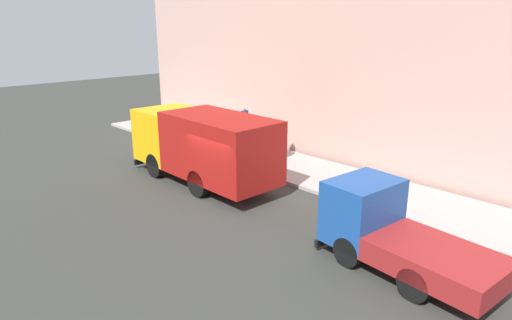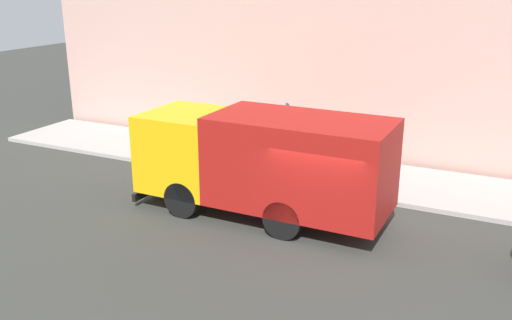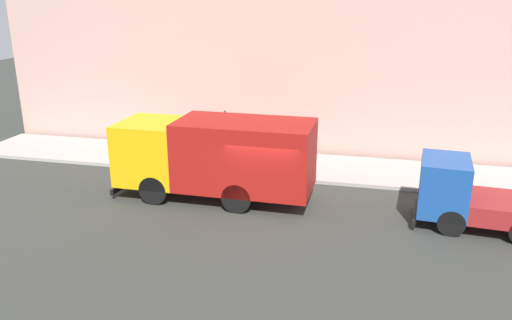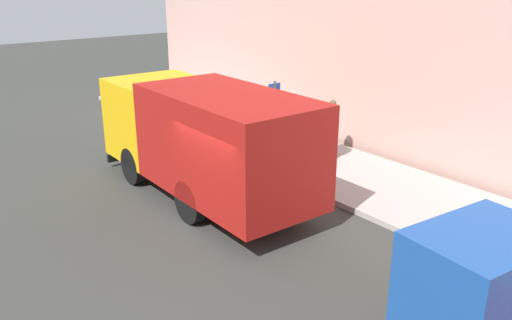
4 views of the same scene
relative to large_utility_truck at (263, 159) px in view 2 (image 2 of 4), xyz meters
The scene contains 9 objects.
ground 2.73m from the large_utility_truck, 108.57° to the right, with size 80.00×80.00×0.00m, color #353631.
sidewalk 4.89m from the large_utility_truck, 25.88° to the right, with size 3.64×30.00×0.15m, color #A9A39E.
building_facade 7.82m from the large_utility_truck, 17.28° to the right, with size 0.50×30.00×11.26m, color #CDA092.
large_utility_truck is the anchor object (origin of this frame).
pedestrian_walking 5.01m from the large_utility_truck, ahead, with size 0.51×0.51×1.78m.
pedestrian_standing 5.97m from the large_utility_truck, 24.73° to the left, with size 0.51×0.51×1.62m.
pedestrian_third 4.56m from the large_utility_truck, ahead, with size 0.51×0.51×1.64m.
traffic_cone_orange 5.78m from the large_utility_truck, 62.48° to the left, with size 0.47×0.47×0.68m, color orange.
street_sign_post 2.84m from the large_utility_truck, ahead, with size 0.44×0.08×2.60m.
Camera 2 is at (-12.94, -4.34, 6.61)m, focal length 39.33 mm.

